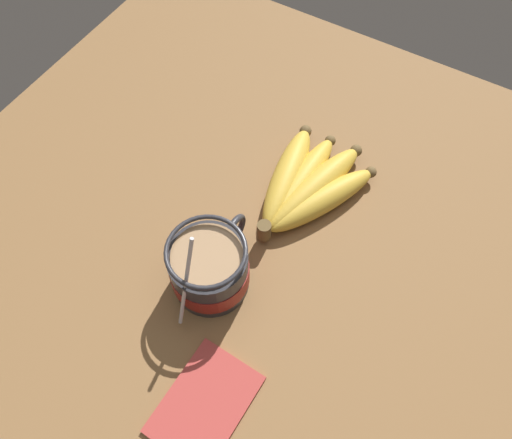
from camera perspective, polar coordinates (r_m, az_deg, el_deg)
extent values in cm
cube|color=brown|center=(73.56, -0.89, -3.12)|extent=(98.14, 98.14, 3.24)
cylinder|color=#28282D|center=(65.95, -5.34, -5.73)|extent=(10.32, 10.32, 8.14)
cylinder|color=maroon|center=(66.61, -5.29, -6.00)|extent=(10.52, 10.52, 3.34)
torus|color=#28282D|center=(67.47, -2.57, -1.46)|extent=(5.48, 0.90, 5.48)
cylinder|color=#997551|center=(62.20, -5.65, -4.13)|extent=(9.12, 9.12, 0.40)
torus|color=#28282D|center=(61.05, -5.75, -3.59)|extent=(10.32, 10.32, 0.60)
cylinder|color=#B2B2B7|center=(60.55, -8.04, -7.28)|extent=(5.91, 0.50, 14.33)
ellipsoid|color=#B2B2B7|center=(67.77, -6.00, -7.83)|extent=(3.00, 2.00, 0.80)
cylinder|color=brown|center=(69.73, 0.93, -1.26)|extent=(2.00, 2.00, 3.00)
ellipsoid|color=gold|center=(74.01, 7.57, 2.21)|extent=(18.35, 11.76, 3.92)
sphere|color=brown|center=(78.20, 12.99, 5.30)|extent=(1.76, 1.76, 1.76)
ellipsoid|color=gold|center=(74.91, 6.71, 3.62)|extent=(20.08, 8.89, 4.22)
sphere|color=brown|center=(80.06, 11.37, 7.73)|extent=(1.90, 1.90, 1.90)
ellipsoid|color=gold|center=(75.48, 5.13, 4.27)|extent=(19.03, 4.47, 3.85)
sphere|color=brown|center=(80.86, 8.49, 8.90)|extent=(1.73, 1.73, 1.73)
ellipsoid|color=gold|center=(75.67, 3.58, 4.95)|extent=(19.25, 7.63, 4.31)
sphere|color=brown|center=(81.34, 5.68, 10.01)|extent=(1.94, 1.94, 1.94)
cube|color=#A33833|center=(64.75, -5.86, -20.24)|extent=(13.57, 9.73, 0.60)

